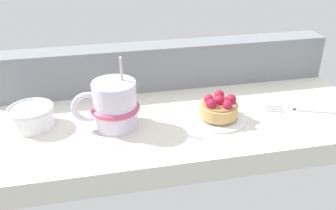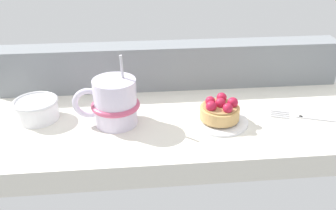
# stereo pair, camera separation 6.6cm
# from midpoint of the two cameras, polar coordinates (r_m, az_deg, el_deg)

# --- Properties ---
(ground_plane) EXTENTS (0.75, 0.32, 0.04)m
(ground_plane) POSITION_cam_midpoint_polar(r_m,az_deg,el_deg) (0.72, -1.29, -2.80)
(ground_plane) COLOR silver
(window_rail_back) EXTENTS (0.73, 0.06, 0.10)m
(window_rail_back) POSITION_cam_midpoint_polar(r_m,az_deg,el_deg) (0.81, -3.11, 6.09)
(window_rail_back) COLOR gray
(window_rail_back) RESTS_ON ground_plane
(dessert_plate) EXTENTS (0.11, 0.11, 0.01)m
(dessert_plate) POSITION_cam_midpoint_polar(r_m,az_deg,el_deg) (0.69, 5.03, -1.97)
(dessert_plate) COLOR white
(dessert_plate) RESTS_ON ground_plane
(raspberry_tart) EXTENTS (0.07, 0.07, 0.04)m
(raspberry_tart) POSITION_cam_midpoint_polar(r_m,az_deg,el_deg) (0.68, 5.12, -0.41)
(raspberry_tart) COLOR tan
(raspberry_tart) RESTS_ON dessert_plate
(coffee_mug) EXTENTS (0.12, 0.09, 0.13)m
(coffee_mug) POSITION_cam_midpoint_polar(r_m,az_deg,el_deg) (0.66, -11.28, -0.10)
(coffee_mug) COLOR silver
(coffee_mug) RESTS_ON ground_plane
(dessert_fork) EXTENTS (0.17, 0.07, 0.01)m
(dessert_fork) POSITION_cam_midpoint_polar(r_m,az_deg,el_deg) (0.75, 18.77, -0.81)
(dessert_fork) COLOR silver
(dessert_fork) RESTS_ON ground_plane
(sugar_bowl) EXTENTS (0.08, 0.08, 0.04)m
(sugar_bowl) POSITION_cam_midpoint_polar(r_m,az_deg,el_deg) (0.71, -22.87, -1.66)
(sugar_bowl) COLOR white
(sugar_bowl) RESTS_ON ground_plane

